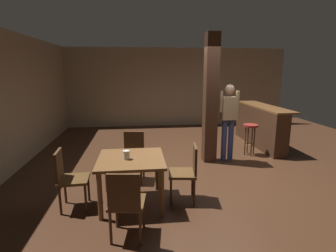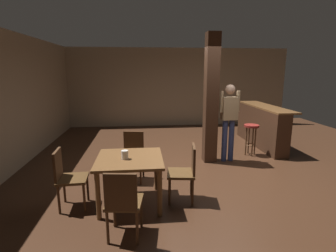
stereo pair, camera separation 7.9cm
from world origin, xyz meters
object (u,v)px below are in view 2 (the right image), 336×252
at_px(chair_north, 133,153).
at_px(bar_stool_near, 251,132).
at_px(napkin_cup, 125,155).
at_px(bar_counter, 261,126).
at_px(chair_south, 123,201).
at_px(dining_table, 130,165).
at_px(chair_east, 186,170).
at_px(standing_person, 229,117).
at_px(chair_west, 67,176).

height_order(chair_north, bar_stool_near, chair_north).
height_order(napkin_cup, bar_counter, bar_counter).
bearing_deg(chair_south, bar_counter, 47.42).
relative_size(dining_table, chair_south, 1.11).
height_order(chair_east, napkin_cup, chair_east).
distance_m(chair_east, napkin_cup, 0.97).
bearing_deg(bar_stool_near, chair_east, -132.98).
bearing_deg(standing_person, bar_stool_near, 25.91).
height_order(chair_west, bar_stool_near, chair_west).
relative_size(chair_south, napkin_cup, 6.75).
relative_size(chair_north, chair_south, 1.00).
relative_size(dining_table, chair_east, 1.11).
distance_m(chair_north, chair_south, 1.82).
bearing_deg(chair_north, chair_south, -92.06).
relative_size(dining_table, bar_stool_near, 1.31).
bearing_deg(napkin_cup, bar_stool_near, 36.54).
bearing_deg(chair_east, chair_west, -178.88).
height_order(chair_east, chair_south, same).
height_order(chair_west, chair_east, same).
height_order(dining_table, chair_west, chair_west).
height_order(chair_west, bar_counter, bar_counter).
xyz_separation_m(chair_west, chair_north, (0.94, 0.96, 0.00)).
relative_size(chair_north, standing_person, 0.52).
bearing_deg(standing_person, chair_south, -129.34).
bearing_deg(chair_north, dining_table, -91.12).
distance_m(dining_table, chair_south, 0.91).
relative_size(chair_east, chair_south, 1.00).
distance_m(dining_table, standing_person, 2.77).
height_order(chair_north, standing_person, standing_person).
bearing_deg(chair_north, bar_counter, 29.82).
distance_m(bar_counter, bar_stool_near, 0.99).
height_order(chair_south, standing_person, standing_person).
relative_size(chair_east, standing_person, 0.52).
relative_size(dining_table, napkin_cup, 7.46).
relative_size(chair_west, chair_east, 1.00).
height_order(dining_table, bar_stool_near, bar_stool_near).
xyz_separation_m(chair_west, standing_person, (3.04, 1.79, 0.50)).
distance_m(napkin_cup, bar_counter, 4.54).
bearing_deg(bar_stool_near, napkin_cup, -143.46).
relative_size(chair_west, standing_person, 0.52).
bearing_deg(chair_south, chair_east, 44.49).
distance_m(dining_table, napkin_cup, 0.20).
relative_size(chair_south, standing_person, 0.52).
xyz_separation_m(dining_table, napkin_cup, (-0.07, -0.05, 0.18)).
distance_m(chair_south, bar_stool_near, 4.12).
bearing_deg(chair_east, standing_person, 54.30).
distance_m(chair_west, chair_east, 1.78).
height_order(standing_person, bar_stool_near, standing_person).
distance_m(napkin_cup, bar_stool_near, 3.57).
xyz_separation_m(dining_table, chair_west, (-0.92, -0.04, -0.11)).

